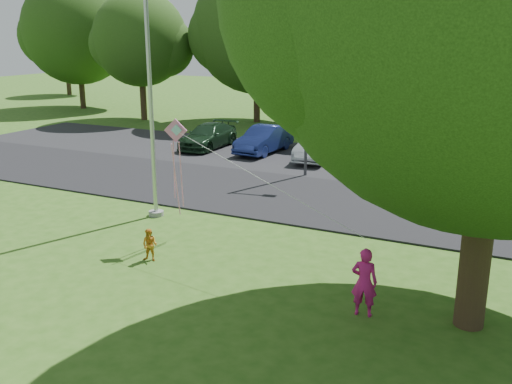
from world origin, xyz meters
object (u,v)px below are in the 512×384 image
at_px(flagpole, 150,91).
at_px(kite, 179,146).
at_px(street_lamp, 313,87).
at_px(trash_can, 411,179).
at_px(woman, 364,282).
at_px(child_yellow, 150,245).

xyz_separation_m(flagpole, kite, (2.17, -1.73, -1.30)).
distance_m(street_lamp, trash_can, 5.42).
height_order(street_lamp, trash_can, street_lamp).
xyz_separation_m(flagpole, street_lamp, (2.78, 7.30, -0.36)).
height_order(street_lamp, woman, street_lamp).
bearing_deg(trash_can, kite, -119.84).
bearing_deg(street_lamp, trash_can, -15.71).
relative_size(street_lamp, child_yellow, 7.07).
bearing_deg(child_yellow, flagpole, 112.80).
relative_size(trash_can, kite, 0.16).
relative_size(woman, kite, 0.24).
distance_m(woman, kite, 6.69).
height_order(trash_can, woman, woman).
bearing_deg(kite, woman, -34.08).
bearing_deg(trash_can, flagpole, -136.13).
relative_size(flagpole, street_lamp, 1.58).
bearing_deg(street_lamp, flagpole, -119.75).
distance_m(street_lamp, woman, 12.70).
relative_size(street_lamp, woman, 4.09).
bearing_deg(woman, child_yellow, -11.89).
bearing_deg(woman, street_lamp, -71.38).
distance_m(street_lamp, child_yellow, 11.15).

